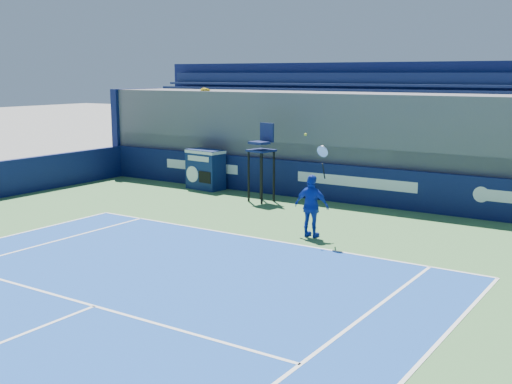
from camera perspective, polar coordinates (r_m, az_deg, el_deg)
The scene contains 5 objects.
back_hoarding at distance 20.04m, azimuth 8.87°, elevation 0.61°, with size 20.40×0.21×1.20m.
match_clock at distance 22.43m, azimuth -4.51°, elevation 2.11°, with size 1.39×0.86×1.40m.
umpire_chair at distance 20.07m, azimuth 0.53°, elevation 3.42°, with size 0.81×0.81×2.48m.
tennis_player at distance 15.81m, azimuth 4.99°, elevation -1.23°, with size 0.95×0.41×2.57m.
stadium_seating at distance 21.74m, azimuth 11.25°, elevation 4.58°, with size 21.00×4.05×4.40m.
Camera 1 is at (8.19, -0.88, 4.00)m, focal length 45.00 mm.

